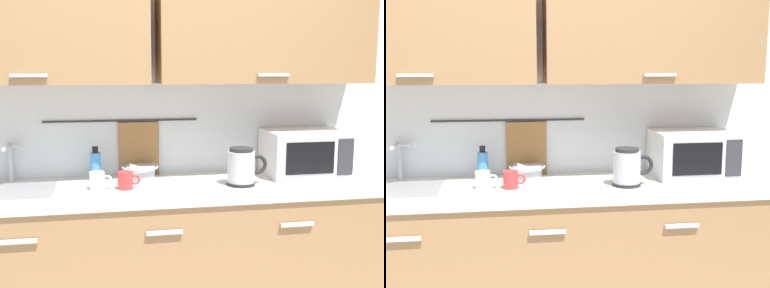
# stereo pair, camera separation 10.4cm
# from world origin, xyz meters

# --- Properties ---
(counter_unit) EXTENTS (2.53, 0.64, 0.90)m
(counter_unit) POSITION_xyz_m (-0.01, 0.30, 0.46)
(counter_unit) COLOR #997047
(counter_unit) RESTS_ON ground
(back_wall_assembly) EXTENTS (3.70, 0.41, 2.50)m
(back_wall_assembly) POSITION_xyz_m (-0.00, 0.53, 1.52)
(back_wall_assembly) COLOR silver
(back_wall_assembly) RESTS_ON ground
(sink_faucet) EXTENTS (0.09, 0.17, 0.22)m
(sink_faucet) POSITION_xyz_m (-0.80, 0.53, 1.04)
(sink_faucet) COLOR #B2B5BA
(sink_faucet) RESTS_ON counter_unit
(microwave) EXTENTS (0.46, 0.35, 0.27)m
(microwave) POSITION_xyz_m (0.89, 0.41, 1.04)
(microwave) COLOR white
(microwave) RESTS_ON counter_unit
(electric_kettle) EXTENTS (0.23, 0.16, 0.21)m
(electric_kettle) POSITION_xyz_m (0.46, 0.23, 1.00)
(electric_kettle) COLOR black
(electric_kettle) RESTS_ON counter_unit
(dish_soap_bottle) EXTENTS (0.06, 0.06, 0.20)m
(dish_soap_bottle) POSITION_xyz_m (-0.33, 0.49, 0.99)
(dish_soap_bottle) COLOR #3F8CD8
(dish_soap_bottle) RESTS_ON counter_unit
(mug_near_sink) EXTENTS (0.12, 0.08, 0.09)m
(mug_near_sink) POSITION_xyz_m (-0.17, 0.25, 0.95)
(mug_near_sink) COLOR red
(mug_near_sink) RESTS_ON counter_unit
(mixing_bowl) EXTENTS (0.21, 0.21, 0.08)m
(mixing_bowl) POSITION_xyz_m (-0.08, 0.48, 0.94)
(mixing_bowl) COLOR #A5ADB7
(mixing_bowl) RESTS_ON counter_unit
(mug_by_kettle) EXTENTS (0.12, 0.08, 0.09)m
(mug_by_kettle) POSITION_xyz_m (-0.32, 0.27, 0.95)
(mug_by_kettle) COLOR silver
(mug_by_kettle) RESTS_ON counter_unit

